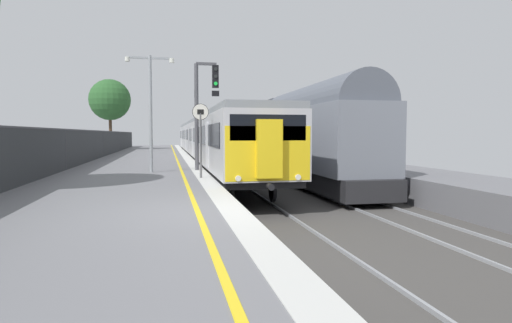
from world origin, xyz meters
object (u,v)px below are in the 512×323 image
at_px(freight_train_adjacent_track, 259,133).
at_px(platform_lamp_mid, 150,103).
at_px(background_tree_left, 111,101).
at_px(commuter_train_at_platform, 206,138).
at_px(signal_gantry, 203,103).
at_px(speed_limit_sign, 201,131).

relative_size(freight_train_adjacent_track, platform_lamp_mid, 8.03).
bearing_deg(freight_train_adjacent_track, platform_lamp_mid, -118.05).
distance_m(freight_train_adjacent_track, background_tree_left, 18.99).
bearing_deg(platform_lamp_mid, background_tree_left, 100.04).
xyz_separation_m(commuter_train_at_platform, background_tree_left, (-8.70, 12.78, 3.79)).
distance_m(signal_gantry, platform_lamp_mid, 2.36).
bearing_deg(freight_train_adjacent_track, signal_gantry, -111.69).
height_order(commuter_train_at_platform, signal_gantry, signal_gantry).
relative_size(commuter_train_at_platform, background_tree_left, 5.91).
bearing_deg(background_tree_left, signal_gantry, -75.24).
relative_size(commuter_train_at_platform, platform_lamp_mid, 8.79).
xyz_separation_m(freight_train_adjacent_track, background_tree_left, (-12.71, 13.71, 3.36)).
bearing_deg(background_tree_left, platform_lamp_mid, -79.96).
distance_m(platform_lamp_mid, background_tree_left, 28.70).
distance_m(commuter_train_at_platform, freight_train_adjacent_track, 4.13).
distance_m(freight_train_adjacent_track, platform_lamp_mid, 16.45).
xyz_separation_m(speed_limit_sign, background_tree_left, (-6.86, 31.04, 3.32)).
bearing_deg(signal_gantry, background_tree_left, 104.76).
height_order(freight_train_adjacent_track, background_tree_left, background_tree_left).
relative_size(commuter_train_at_platform, signal_gantry, 8.96).
xyz_separation_m(signal_gantry, platform_lamp_mid, (-2.25, -0.72, -0.07)).
bearing_deg(signal_gantry, commuter_train_at_platform, 84.30).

